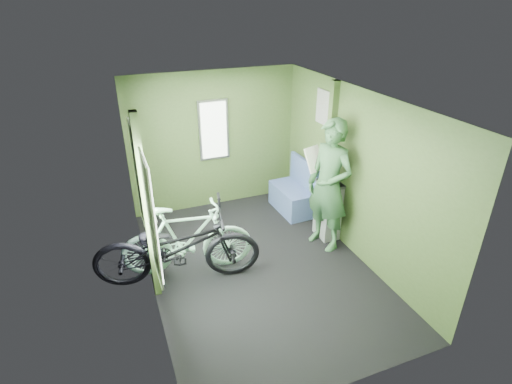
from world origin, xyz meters
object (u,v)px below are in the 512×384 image
(bench_seat, at_px, (293,196))
(bicycle_mint, at_px, (190,271))
(passenger, at_px, (329,186))
(bicycle_black, at_px, (181,282))
(waste_box, at_px, (328,210))

(bench_seat, bearing_deg, bicycle_mint, -155.65)
(bicycle_mint, bearing_deg, passenger, -82.47)
(bicycle_black, xyz_separation_m, bicycle_mint, (0.16, 0.17, 0.00))
(bicycle_mint, xyz_separation_m, waste_box, (2.15, 0.11, 0.45))
(passenger, height_order, bench_seat, passenger)
(waste_box, xyz_separation_m, bench_seat, (-0.12, 0.91, -0.19))
(bicycle_mint, distance_m, waste_box, 2.20)
(passenger, bearing_deg, waste_box, 123.63)
(bicycle_black, height_order, bicycle_mint, bicycle_black)
(bicycle_black, height_order, passenger, passenger)
(bicycle_mint, bearing_deg, waste_box, -77.17)
(bicycle_black, height_order, waste_box, waste_box)
(bicycle_black, relative_size, passenger, 1.08)
(waste_box, bearing_deg, passenger, -126.75)
(bicycle_black, xyz_separation_m, bench_seat, (2.20, 1.20, 0.27))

